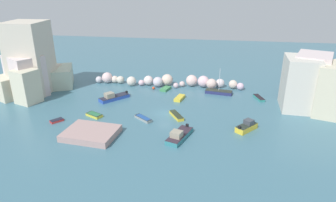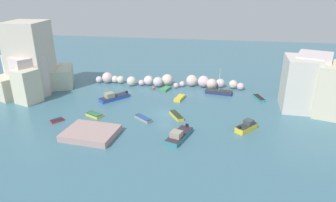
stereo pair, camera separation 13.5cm
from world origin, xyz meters
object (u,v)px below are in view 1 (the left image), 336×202
at_px(moored_boat_5, 143,118).
at_px(channel_buoy, 153,88).
at_px(moored_boat_0, 247,127).
at_px(moored_boat_9, 179,135).
at_px(moored_boat_2, 113,97).
at_px(moored_boat_6, 176,116).
at_px(moored_boat_3, 94,115).
at_px(moored_boat_1, 219,92).
at_px(moored_boat_8, 259,98).
at_px(stone_dock, 91,133).
at_px(moored_boat_4, 180,98).
at_px(moored_boat_7, 57,121).
at_px(moored_boat_10, 166,89).

bearing_deg(moored_boat_5, channel_buoy, -46.52).
xyz_separation_m(moored_boat_0, moored_boat_9, (-11.15, -4.79, -0.12)).
height_order(moored_boat_2, moored_boat_5, moored_boat_2).
distance_m(moored_boat_0, moored_boat_6, 13.11).
bearing_deg(moored_boat_9, moored_boat_6, -151.14).
bearing_deg(moored_boat_0, moored_boat_9, 153.55).
bearing_deg(moored_boat_3, moored_boat_9, 7.61).
height_order(moored_boat_2, moored_boat_9, moored_boat_2).
height_order(moored_boat_1, moored_boat_8, moored_boat_1).
relative_size(stone_dock, moored_boat_6, 1.91).
bearing_deg(moored_boat_6, moored_boat_4, 152.64).
relative_size(moored_boat_5, moored_boat_8, 0.96).
bearing_deg(moored_boat_7, moored_boat_2, 10.37).
xyz_separation_m(moored_boat_5, moored_boat_7, (-15.46, -3.25, -0.07)).
bearing_deg(moored_boat_6, moored_boat_10, 166.60).
relative_size(moored_boat_0, moored_boat_8, 1.11).
distance_m(channel_buoy, moored_boat_5, 16.82).
bearing_deg(moored_boat_0, stone_dock, 143.97).
height_order(stone_dock, moored_boat_1, moored_boat_1).
xyz_separation_m(moored_boat_3, moored_boat_4, (14.96, 11.29, 0.02)).
bearing_deg(channel_buoy, moored_boat_5, -84.86).
bearing_deg(moored_boat_1, moored_boat_7, -137.49).
height_order(moored_boat_5, moored_boat_8, moored_boat_5).
relative_size(moored_boat_3, moored_boat_6, 0.81).
height_order(moored_boat_5, moored_boat_6, moored_boat_6).
bearing_deg(moored_boat_2, moored_boat_4, 140.76).
bearing_deg(moored_boat_9, moored_boat_5, -110.56).
relative_size(stone_dock, moored_boat_2, 1.32).
bearing_deg(channel_buoy, moored_boat_1, -2.02).
distance_m(moored_boat_1, moored_boat_7, 35.14).
relative_size(moored_boat_6, moored_boat_9, 0.66).
distance_m(moored_boat_3, moored_boat_10, 20.04).
bearing_deg(stone_dock, moored_boat_2, 95.86).
xyz_separation_m(moored_boat_1, moored_boat_4, (-8.39, -4.89, -0.10)).
bearing_deg(moored_boat_4, channel_buoy, 64.42).
height_order(moored_boat_5, moored_boat_9, moored_boat_9).
bearing_deg(moored_boat_7, moored_boat_10, -0.82).
xyz_separation_m(moored_boat_2, moored_boat_3, (-0.79, -8.87, -0.29)).
distance_m(stone_dock, channel_buoy, 24.87).
relative_size(stone_dock, moored_boat_3, 2.35).
xyz_separation_m(moored_boat_2, moored_boat_10, (10.16, 7.92, -0.30)).
bearing_deg(moored_boat_4, moored_boat_0, -121.04).
xyz_separation_m(moored_boat_0, moored_boat_10, (-17.19, 18.06, -0.41)).
distance_m(stone_dock, moored_boat_2, 16.48).
height_order(moored_boat_2, moored_boat_10, moored_boat_2).
relative_size(moored_boat_2, moored_boat_6, 1.44).
height_order(moored_boat_0, moored_boat_4, moored_boat_0).
height_order(stone_dock, channel_buoy, stone_dock).
xyz_separation_m(moored_boat_5, moored_boat_9, (7.43, -6.03, 0.27)).
bearing_deg(moored_boat_6, stone_dock, -84.03).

